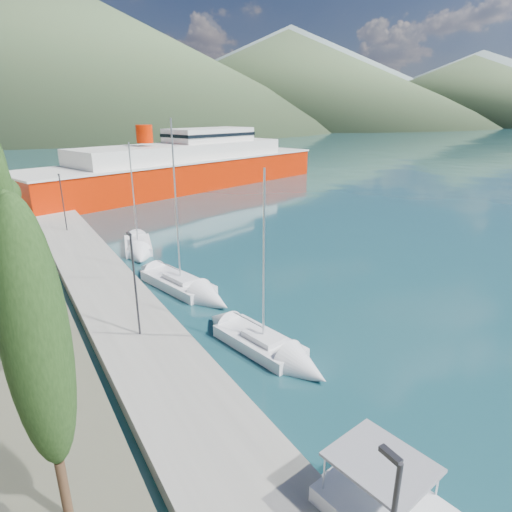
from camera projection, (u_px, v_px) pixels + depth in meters
ground at (55, 161)px, 116.82m from camera, size 1400.00×1400.00×0.00m
quay at (92, 269)px, 36.22m from camera, size 5.00×88.00×0.80m
hills_far at (108, 59)px, 563.32m from camera, size 1480.00×900.00×180.00m
hills_near at (133, 64)px, 353.33m from camera, size 1010.00×520.00×115.00m
tree_row at (3, 201)px, 36.39m from camera, size 3.89×64.00×11.04m
lamp_posts at (122, 267)px, 26.14m from camera, size 0.15×45.58×6.06m
sailboat_near at (282, 356)px, 23.61m from camera, size 3.80×8.21×11.37m
sailboat_mid at (195, 292)px, 31.89m from camera, size 4.56×9.81×13.66m
sailboat_far at (139, 252)px, 40.99m from camera, size 4.29×8.11×11.38m
ferry at (187, 167)px, 75.95m from camera, size 59.41×29.10×11.59m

